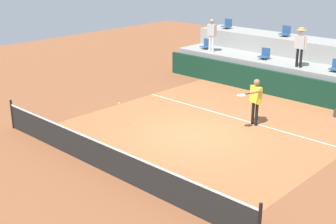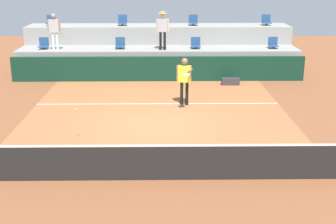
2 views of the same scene
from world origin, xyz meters
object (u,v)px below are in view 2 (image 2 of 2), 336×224
tennis_ball (76,109)px  stadium_chair_upper_far_left (51,21)px  equipment_bag (230,81)px  stadium_chair_lower_left (120,44)px  stadium_chair_lower_far_right (273,44)px  spectator_with_hat (163,26)px  tennis_player (184,77)px  stadium_chair_lower_far_left (44,44)px  stadium_chair_lower_right (196,44)px  stadium_chair_upper_far_right (266,21)px  stadium_chair_upper_right (193,21)px  spectator_in_grey (54,28)px  stadium_chair_upper_left (123,21)px

tennis_ball → stadium_chair_upper_far_left: bearing=106.1°
tennis_ball → equipment_bag: (5.43, 6.67, -0.84)m
stadium_chair_lower_left → stadium_chair_lower_far_right: size_ratio=1.00×
stadium_chair_lower_left → spectator_with_hat: (1.97, -0.38, 0.85)m
tennis_player → tennis_ball: (-3.28, -3.67, -0.09)m
tennis_player → tennis_ball: size_ratio=25.75×
stadium_chair_lower_far_left → stadium_chair_lower_right: size_ratio=1.00×
stadium_chair_lower_far_left → stadium_chair_upper_far_right: bearing=9.6°
stadium_chair_lower_left → tennis_player: (2.75, -4.98, -0.39)m
stadium_chair_upper_right → spectator_in_grey: bearing=-161.2°
stadium_chair_upper_left → spectator_with_hat: (1.98, -2.18, -0.00)m
stadium_chair_upper_left → stadium_chair_upper_far_right: (7.15, 0.00, 0.00)m
stadium_chair_lower_far_left → spectator_in_grey: bearing=-31.3°
stadium_chair_lower_far_right → tennis_player: bearing=-131.3°
stadium_chair_upper_right → stadium_chair_upper_far_right: bearing=0.0°
stadium_chair_lower_right → stadium_chair_upper_far_left: bearing=165.7°
equipment_bag → tennis_player: bearing=-125.6°
stadium_chair_lower_right → stadium_chair_upper_left: bearing=152.9°
stadium_chair_lower_far_right → equipment_bag: (-2.22, -1.98, -1.31)m
stadium_chair_lower_far_left → stadium_chair_lower_left: (3.54, 0.00, 0.00)m
tennis_ball → equipment_bag: bearing=50.8°
stadium_chair_lower_far_right → stadium_chair_upper_left: (-7.13, 1.80, 0.85)m
stadium_chair_upper_far_right → spectator_in_grey: 10.28m
stadium_chair_lower_right → stadium_chair_lower_far_right: same height
stadium_chair_lower_right → stadium_chair_upper_right: (-0.01, 1.80, 0.85)m
stadium_chair_upper_left → tennis_ball: stadium_chair_upper_left is taller
stadium_chair_upper_right → tennis_player: (-0.75, -6.78, -1.24)m
stadium_chair_lower_right → stadium_chair_upper_far_left: 7.34m
stadium_chair_lower_far_right → stadium_chair_upper_right: (-3.62, 1.80, 0.85)m
spectator_with_hat → tennis_ball: 8.74m
stadium_chair_lower_left → spectator_with_hat: bearing=-11.0°
tennis_player → tennis_ball: bearing=-131.8°
stadium_chair_upper_left → stadium_chair_lower_left: bearing=-89.6°
stadium_chair_lower_right → spectator_with_hat: (-1.54, -0.38, 0.85)m
stadium_chair_upper_far_right → equipment_bag: 4.90m
stadium_chair_lower_right → spectator_in_grey: (-6.42, -0.38, 0.77)m
stadium_chair_upper_right → spectator_with_hat: bearing=-125.0°
stadium_chair_upper_far_left → equipment_bag: (8.45, -3.78, -2.16)m
stadium_chair_upper_far_left → equipment_bag: 9.51m
stadium_chair_lower_left → spectator_in_grey: 3.03m
tennis_ball → equipment_bag: tennis_ball is taller
stadium_chair_upper_far_left → stadium_chair_upper_far_right: (10.69, 0.00, 0.00)m
stadium_chair_lower_left → stadium_chair_upper_far_left: stadium_chair_upper_far_left is taller
stadium_chair_lower_right → equipment_bag: stadium_chair_lower_right is taller
stadium_chair_lower_left → stadium_chair_upper_far_right: stadium_chair_upper_far_right is taller
stadium_chair_lower_far_left → stadium_chair_lower_far_right: bearing=0.0°
stadium_chair_lower_far_right → tennis_ball: size_ratio=7.65×
stadium_chair_lower_right → spectator_with_hat: size_ratio=0.30×
stadium_chair_upper_far_left → tennis_ball: (3.02, -10.45, -1.33)m
stadium_chair_lower_left → stadium_chair_upper_left: 1.99m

